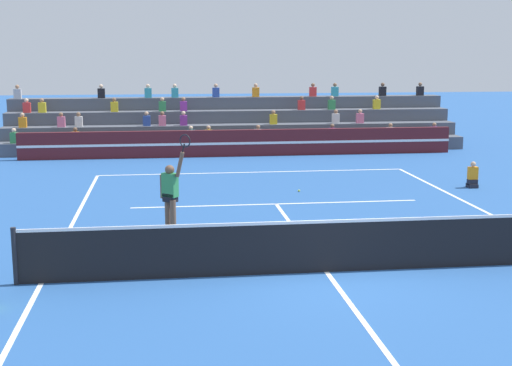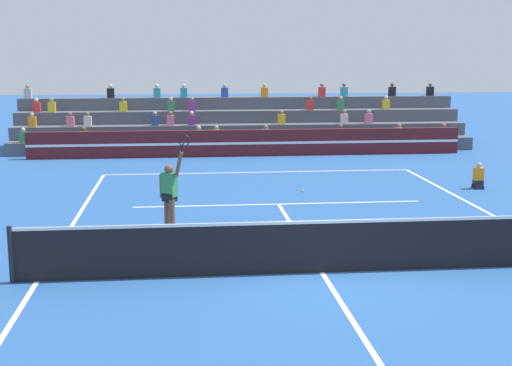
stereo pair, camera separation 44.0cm
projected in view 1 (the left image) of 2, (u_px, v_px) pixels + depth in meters
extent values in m
plane|color=#285699|center=(327.00, 272.00, 14.12)|extent=(120.00, 120.00, 0.00)
cube|color=white|center=(253.00, 172.00, 25.72)|extent=(11.00, 0.10, 0.01)
cube|color=white|center=(41.00, 283.00, 13.43)|extent=(0.10, 23.80, 0.01)
cube|color=white|center=(276.00, 204.00, 20.39)|extent=(8.25, 0.10, 0.01)
cube|color=white|center=(327.00, 272.00, 14.12)|extent=(0.10, 12.85, 0.01)
cylinder|color=black|center=(15.00, 256.00, 13.27)|extent=(0.10, 0.10, 1.10)
cube|color=black|center=(327.00, 248.00, 14.03)|extent=(11.90, 0.02, 1.00)
cube|color=white|center=(327.00, 222.00, 13.93)|extent=(11.90, 0.04, 0.06)
cube|color=#51191E|center=(240.00, 143.00, 29.61)|extent=(18.00, 0.24, 1.10)
cube|color=white|center=(241.00, 143.00, 29.49)|extent=(18.00, 0.02, 0.10)
cube|color=#4C515B|center=(237.00, 146.00, 30.91)|extent=(20.13, 0.95, 0.55)
cube|color=silver|center=(390.00, 132.00, 31.50)|extent=(0.32, 0.22, 0.44)
sphere|color=#9E7051|center=(391.00, 125.00, 31.44)|extent=(0.18, 0.18, 0.18)
cube|color=teal|center=(191.00, 135.00, 30.40)|extent=(0.32, 0.22, 0.44)
sphere|color=beige|center=(191.00, 128.00, 30.34)|extent=(0.18, 0.18, 0.18)
cube|color=#B2B2B7|center=(258.00, 134.00, 30.76)|extent=(0.32, 0.22, 0.44)
sphere|color=#9E7051|center=(258.00, 127.00, 30.70)|extent=(0.18, 0.18, 0.18)
cube|color=purple|center=(434.00, 132.00, 31.76)|extent=(0.32, 0.22, 0.44)
sphere|color=#9E7051|center=(434.00, 125.00, 31.70)|extent=(0.18, 0.18, 0.18)
cube|color=#338C4C|center=(14.00, 138.00, 29.48)|extent=(0.32, 0.22, 0.44)
sphere|color=beige|center=(14.00, 130.00, 29.42)|extent=(0.18, 0.18, 0.18)
cube|color=purple|center=(332.00, 133.00, 31.17)|extent=(0.32, 0.22, 0.44)
sphere|color=brown|center=(332.00, 126.00, 31.11)|extent=(0.18, 0.18, 0.18)
cube|color=yellow|center=(209.00, 135.00, 30.49)|extent=(0.32, 0.22, 0.44)
sphere|color=tan|center=(209.00, 128.00, 30.43)|extent=(0.18, 0.18, 0.18)
cube|color=orange|center=(75.00, 137.00, 29.79)|extent=(0.32, 0.22, 0.44)
sphere|color=brown|center=(75.00, 129.00, 29.73)|extent=(0.18, 0.18, 0.18)
cube|color=#4C515B|center=(235.00, 137.00, 31.78)|extent=(20.13, 0.95, 1.10)
cube|color=silver|center=(336.00, 119.00, 32.04)|extent=(0.32, 0.22, 0.44)
sphere|color=#9E7051|center=(336.00, 111.00, 31.99)|extent=(0.18, 0.18, 0.18)
cube|color=purple|center=(184.00, 120.00, 31.19)|extent=(0.32, 0.22, 0.44)
sphere|color=beige|center=(183.00, 113.00, 31.13)|extent=(0.18, 0.18, 0.18)
cube|color=pink|center=(360.00, 118.00, 32.19)|extent=(0.32, 0.22, 0.44)
sphere|color=tan|center=(360.00, 111.00, 32.13)|extent=(0.18, 0.18, 0.18)
cube|color=pink|center=(162.00, 121.00, 31.07)|extent=(0.32, 0.22, 0.44)
sphere|color=brown|center=(162.00, 113.00, 31.01)|extent=(0.18, 0.18, 0.18)
cube|color=yellow|center=(273.00, 119.00, 31.69)|extent=(0.32, 0.22, 0.44)
sphere|color=#9E7051|center=(273.00, 112.00, 31.63)|extent=(0.18, 0.18, 0.18)
cube|color=orange|center=(23.00, 122.00, 30.33)|extent=(0.32, 0.22, 0.44)
sphere|color=tan|center=(22.00, 115.00, 30.27)|extent=(0.18, 0.18, 0.18)
cube|color=#2D4CA5|center=(147.00, 121.00, 30.99)|extent=(0.32, 0.22, 0.44)
sphere|color=tan|center=(147.00, 114.00, 30.93)|extent=(0.18, 0.18, 0.18)
cube|color=silver|center=(79.00, 122.00, 30.62)|extent=(0.32, 0.22, 0.44)
sphere|color=brown|center=(78.00, 114.00, 30.56)|extent=(0.18, 0.18, 0.18)
cube|color=pink|center=(61.00, 122.00, 30.53)|extent=(0.32, 0.22, 0.44)
sphere|color=brown|center=(61.00, 114.00, 30.47)|extent=(0.18, 0.18, 0.18)
cube|color=#4C515B|center=(233.00, 128.00, 32.66)|extent=(20.13, 0.95, 1.65)
cube|color=yellow|center=(377.00, 104.00, 33.14)|extent=(0.32, 0.22, 0.44)
sphere|color=beige|center=(377.00, 97.00, 33.09)|extent=(0.18, 0.18, 0.18)
cube|color=#338C4C|center=(162.00, 106.00, 31.90)|extent=(0.32, 0.22, 0.44)
sphere|color=tan|center=(162.00, 99.00, 31.84)|extent=(0.18, 0.18, 0.18)
cube|color=purple|center=(184.00, 106.00, 32.02)|extent=(0.32, 0.22, 0.44)
sphere|color=#9E7051|center=(183.00, 99.00, 31.96)|extent=(0.18, 0.18, 0.18)
cube|color=yellow|center=(42.00, 108.00, 31.24)|extent=(0.32, 0.22, 0.44)
sphere|color=#9E7051|center=(42.00, 100.00, 31.18)|extent=(0.18, 0.18, 0.18)
cube|color=red|center=(27.00, 108.00, 31.16)|extent=(0.32, 0.22, 0.44)
sphere|color=beige|center=(26.00, 100.00, 31.10)|extent=(0.18, 0.18, 0.18)
cube|color=yellow|center=(114.00, 107.00, 31.63)|extent=(0.32, 0.22, 0.44)
sphere|color=brown|center=(114.00, 100.00, 31.57)|extent=(0.18, 0.18, 0.18)
cube|color=#338C4C|center=(332.00, 105.00, 32.87)|extent=(0.32, 0.22, 0.44)
sphere|color=tan|center=(332.00, 98.00, 32.82)|extent=(0.18, 0.18, 0.18)
cube|color=red|center=(301.00, 105.00, 32.70)|extent=(0.32, 0.22, 0.44)
sphere|color=brown|center=(302.00, 98.00, 32.64)|extent=(0.18, 0.18, 0.18)
cube|color=#4C515B|center=(231.00, 120.00, 33.53)|extent=(20.13, 0.95, 2.20)
cube|color=black|center=(101.00, 93.00, 32.38)|extent=(0.32, 0.22, 0.44)
sphere|color=beige|center=(101.00, 86.00, 32.32)|extent=(0.18, 0.18, 0.18)
cube|color=black|center=(382.00, 91.00, 34.04)|extent=(0.32, 0.22, 0.44)
sphere|color=brown|center=(383.00, 84.00, 33.98)|extent=(0.18, 0.18, 0.18)
cube|color=teal|center=(335.00, 92.00, 33.75)|extent=(0.32, 0.22, 0.44)
sphere|color=brown|center=(335.00, 85.00, 33.69)|extent=(0.18, 0.18, 0.18)
cube|color=teal|center=(148.00, 93.00, 32.64)|extent=(0.32, 0.22, 0.44)
sphere|color=beige|center=(148.00, 86.00, 32.59)|extent=(0.18, 0.18, 0.18)
cube|color=orange|center=(256.00, 92.00, 33.27)|extent=(0.32, 0.22, 0.44)
sphere|color=tan|center=(256.00, 85.00, 33.21)|extent=(0.18, 0.18, 0.18)
cube|color=teal|center=(175.00, 93.00, 32.80)|extent=(0.32, 0.22, 0.44)
sphere|color=beige|center=(175.00, 86.00, 32.74)|extent=(0.18, 0.18, 0.18)
cube|color=black|center=(420.00, 91.00, 34.28)|extent=(0.32, 0.22, 0.44)
sphere|color=brown|center=(420.00, 84.00, 34.22)|extent=(0.18, 0.18, 0.18)
cube|color=#2D4CA5|center=(216.00, 92.00, 33.04)|extent=(0.32, 0.22, 0.44)
sphere|color=tan|center=(216.00, 86.00, 32.98)|extent=(0.18, 0.18, 0.18)
cube|color=red|center=(313.00, 92.00, 33.61)|extent=(0.32, 0.22, 0.44)
sphere|color=brown|center=(313.00, 85.00, 33.55)|extent=(0.18, 0.18, 0.18)
cube|color=#B2B2B7|center=(18.00, 94.00, 31.91)|extent=(0.32, 0.22, 0.44)
sphere|color=#9E7051|center=(17.00, 87.00, 31.86)|extent=(0.18, 0.18, 0.18)
cube|color=black|center=(472.00, 186.00, 22.85)|extent=(0.28, 0.36, 0.12)
cube|color=black|center=(472.00, 182.00, 22.83)|extent=(0.28, 0.24, 0.18)
cube|color=orange|center=(473.00, 173.00, 22.78)|extent=(0.30, 0.18, 0.40)
sphere|color=tan|center=(473.00, 164.00, 22.73)|extent=(0.17, 0.17, 0.17)
cylinder|color=brown|center=(168.00, 217.00, 16.82)|extent=(0.14, 0.14, 0.90)
cylinder|color=brown|center=(173.00, 219.00, 16.64)|extent=(0.14, 0.14, 0.90)
cube|color=black|center=(170.00, 197.00, 16.66)|extent=(0.37, 0.36, 0.20)
cube|color=#338C4C|center=(170.00, 185.00, 16.61)|extent=(0.41, 0.38, 0.56)
sphere|color=brown|center=(170.00, 170.00, 16.54)|extent=(0.22, 0.22, 0.22)
cube|color=white|center=(169.00, 233.00, 16.93)|extent=(0.26, 0.28, 0.09)
cube|color=white|center=(175.00, 235.00, 16.75)|extent=(0.26, 0.28, 0.09)
cylinder|color=brown|center=(162.00, 186.00, 16.74)|extent=(0.09, 0.09, 0.56)
cylinder|color=brown|center=(180.00, 164.00, 16.36)|extent=(0.25, 0.23, 0.60)
cylinder|color=black|center=(183.00, 148.00, 16.23)|extent=(0.09, 0.08, 0.22)
torus|color=black|center=(185.00, 141.00, 16.17)|extent=(0.31, 0.26, 0.38)
sphere|color=#C6DB33|center=(299.00, 191.00, 22.16)|extent=(0.07, 0.07, 0.07)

